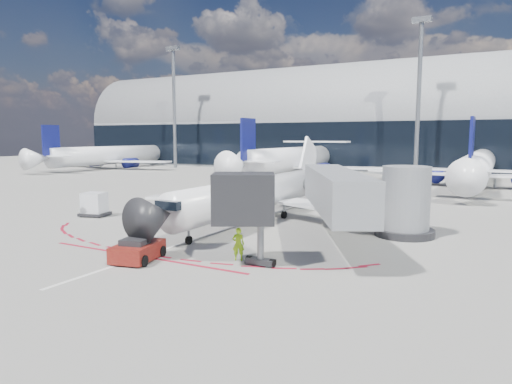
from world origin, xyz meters
The scene contains 15 objects.
ground centered at (0.00, 0.00, 0.00)m, with size 260.00×260.00×0.00m, color slate.
apron_centerline centered at (0.00, 2.00, 0.01)m, with size 0.25×40.00×0.01m, color silver.
apron_stop_bar centered at (0.00, -11.50, 0.01)m, with size 14.00×0.25×0.01m, color maroon.
terminal_building centered at (0.00, 64.97, 8.52)m, with size 150.00×24.15×24.00m.
jet_bridge centered at (9.79, -3.01, 3.01)m, with size 10.03×15.20×4.90m.
light_mast_west centered at (-45.00, 48.00, 12.50)m, with size 0.70×0.70×25.00m, color gray.
light_mast_centre centered at (5.00, 48.00, 12.50)m, with size 0.70×0.70×25.00m, color gray.
regional_jet centered at (0.51, 2.08, 2.27)m, with size 22.03×27.17×6.80m.
pushback_tug centered at (0.33, -12.20, 0.56)m, with size 2.68×4.99×1.27m.
ramp_worker centered at (5.19, -9.52, 0.92)m, with size 0.67×0.44×1.84m, color #B0FF1A.
uld_container centered at (-12.78, -3.39, 1.01)m, with size 2.57×2.35×2.03m.
safety_cone_left centered at (-14.56, -0.60, 0.28)m, with size 0.40×0.40×0.55m, color orange.
bg_airliner_0 centered at (-55.24, 39.58, 5.51)m, with size 34.09×36.10×11.03m, color white, non-canonical shape.
bg_airliner_1 centered at (-13.62, 40.05, 5.80)m, with size 35.85×37.96×11.60m, color white, non-canonical shape.
bg_airliner_2 centered at (14.65, 37.62, 5.54)m, with size 34.22×36.24×11.07m, color white, non-canonical shape.
Camera 1 is at (17.79, -30.60, 6.82)m, focal length 32.00 mm.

